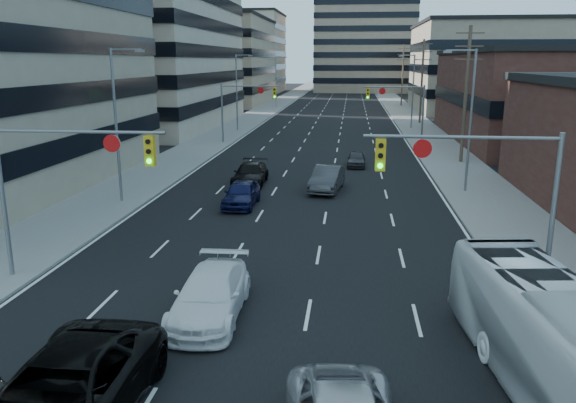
{
  "coord_description": "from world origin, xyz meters",
  "views": [
    {
      "loc": [
        3.08,
        -11.32,
        8.31
      ],
      "look_at": [
        0.36,
        12.76,
        2.2
      ],
      "focal_mm": 35.0,
      "sensor_mm": 36.0,
      "label": 1
    }
  ],
  "objects_px": {
    "black_pickup": "(65,394)",
    "sedan_blue": "(241,194)",
    "white_van": "(210,295)",
    "transit_bus": "(566,351)"
  },
  "relations": [
    {
      "from": "black_pickup",
      "to": "sedan_blue",
      "type": "height_order",
      "value": "black_pickup"
    },
    {
      "from": "white_van",
      "to": "transit_bus",
      "type": "relative_size",
      "value": 0.5
    },
    {
      "from": "black_pickup",
      "to": "white_van",
      "type": "relative_size",
      "value": 1.24
    },
    {
      "from": "white_van",
      "to": "sedan_blue",
      "type": "xyz_separation_m",
      "value": [
        -1.78,
        14.51,
        -0.02
      ]
    },
    {
      "from": "white_van",
      "to": "transit_bus",
      "type": "height_order",
      "value": "transit_bus"
    },
    {
      "from": "black_pickup",
      "to": "transit_bus",
      "type": "xyz_separation_m",
      "value": [
        11.66,
        2.25,
        0.57
      ]
    },
    {
      "from": "sedan_blue",
      "to": "black_pickup",
      "type": "bearing_deg",
      "value": -89.58
    },
    {
      "from": "black_pickup",
      "to": "white_van",
      "type": "bearing_deg",
      "value": 73.36
    },
    {
      "from": "white_van",
      "to": "black_pickup",
      "type": "bearing_deg",
      "value": -108.07
    },
    {
      "from": "black_pickup",
      "to": "sedan_blue",
      "type": "distance_m",
      "value": 20.67
    }
  ]
}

